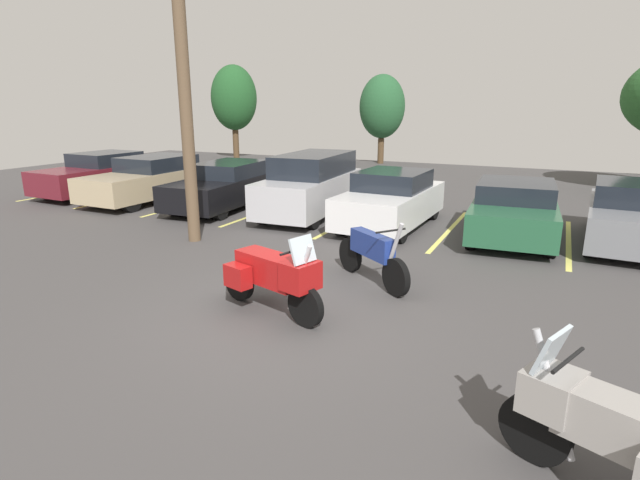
{
  "coord_description": "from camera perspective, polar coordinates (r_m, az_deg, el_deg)",
  "views": [
    {
      "loc": [
        3.77,
        -6.3,
        3.26
      ],
      "look_at": [
        0.17,
        1.21,
        0.98
      ],
      "focal_mm": 27.91,
      "sensor_mm": 36.0,
      "label": 1
    }
  ],
  "objects": [
    {
      "name": "car_green",
      "position": [
        13.34,
        21.35,
        3.21
      ],
      "size": [
        2.2,
        4.33,
        1.39
      ],
      "color": "#235638",
      "rests_on": "ground"
    },
    {
      "name": "utility_pole",
      "position": [
        12.28,
        -15.37,
        17.59
      ],
      "size": [
        0.49,
        1.79,
        7.47
      ],
      "color": "brown",
      "rests_on": "ground"
    },
    {
      "name": "car_silver",
      "position": [
        14.99,
        -1.05,
        6.35
      ],
      "size": [
        2.02,
        4.61,
        1.83
      ],
      "color": "#B7B7BC",
      "rests_on": "ground"
    },
    {
      "name": "motorcycle_third",
      "position": [
        5.02,
        31.36,
        -18.62
      ],
      "size": [
        2.1,
        1.2,
        1.37
      ],
      "color": "black",
      "rests_on": "ground"
    },
    {
      "name": "car_grey",
      "position": [
        13.81,
        32.08,
        2.39
      ],
      "size": [
        2.01,
        4.37,
        1.5
      ],
      "color": "slate",
      "rests_on": "ground"
    },
    {
      "name": "motorcycle_second",
      "position": [
        9.3,
        6.02,
        -1.67
      ],
      "size": [
        1.85,
        1.4,
        1.34
      ],
      "color": "black",
      "rests_on": "ground"
    },
    {
      "name": "ground",
      "position": [
        8.06,
        -4.84,
        -9.0
      ],
      "size": [
        44.0,
        44.0,
        0.1
      ],
      "primitive_type": "cube",
      "color": "#423F3F"
    },
    {
      "name": "tree_rear",
      "position": [
        28.61,
        7.14,
        14.91
      ],
      "size": [
        2.5,
        2.5,
        4.84
      ],
      "color": "#4C3823",
      "rests_on": "ground"
    },
    {
      "name": "parking_stripes",
      "position": [
        14.57,
        3.51,
        2.38
      ],
      "size": [
        23.12,
        4.89,
        0.01
      ],
      "color": "#EAE066",
      "rests_on": "ground"
    },
    {
      "name": "car_maroon",
      "position": [
        20.31,
        -23.83,
        6.92
      ],
      "size": [
        2.06,
        4.7,
        1.52
      ],
      "color": "maroon",
      "rests_on": "ground"
    },
    {
      "name": "tree_left",
      "position": [
        31.56,
        -9.84,
        15.73
      ],
      "size": [
        2.74,
        2.74,
        5.53
      ],
      "color": "#4C3823",
      "rests_on": "ground"
    },
    {
      "name": "car_white",
      "position": [
        13.7,
        8.15,
        4.55
      ],
      "size": [
        1.99,
        4.31,
        1.52
      ],
      "color": "white",
      "rests_on": "ground"
    },
    {
      "name": "car_black",
      "position": [
        16.47,
        -10.74,
        6.16
      ],
      "size": [
        2.21,
        4.8,
        1.44
      ],
      "color": "black",
      "rests_on": "ground"
    },
    {
      "name": "motorcycle_touring",
      "position": [
        7.89,
        -5.35,
        -3.98
      ],
      "size": [
        2.17,
        1.13,
        1.4
      ],
      "color": "black",
      "rests_on": "ground"
    },
    {
      "name": "car_tan",
      "position": [
        18.29,
        -18.84,
        6.63
      ],
      "size": [
        1.95,
        4.83,
        1.51
      ],
      "color": "tan",
      "rests_on": "ground"
    }
  ]
}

